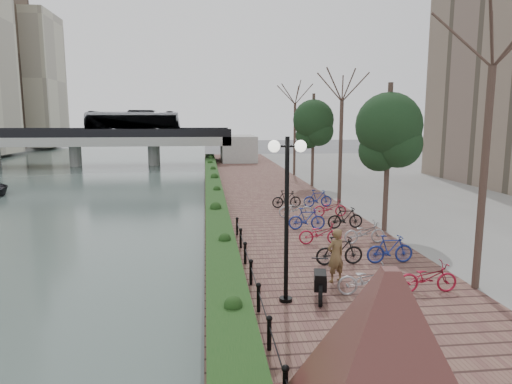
{
  "coord_description": "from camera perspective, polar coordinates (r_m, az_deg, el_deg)",
  "views": [
    {
      "loc": [
        0.1,
        -10.13,
        5.44
      ],
      "look_at": [
        2.47,
        11.29,
        2.0
      ],
      "focal_mm": 32.0,
      "sensor_mm": 36.0,
      "label": 1
    }
  ],
  "objects": [
    {
      "name": "ground",
      "position": [
        11.5,
        -6.43,
        -19.23
      ],
      "size": [
        220.0,
        220.0,
        0.0
      ],
      "primitive_type": "plane",
      "color": "#59595B",
      "rests_on": "ground"
    },
    {
      "name": "river_water",
      "position": [
        38.63,
        -29.25,
        -0.18
      ],
      "size": [
        30.0,
        130.0,
        0.02
      ],
      "primitive_type": "cube",
      "color": "#495B56",
      "rests_on": "ground"
    },
    {
      "name": "promenade",
      "position": [
        28.39,
        1.68,
        -1.47
      ],
      "size": [
        8.0,
        75.0,
        0.5
      ],
      "primitive_type": "cube",
      "color": "brown",
      "rests_on": "ground"
    },
    {
      "name": "inland_pavement",
      "position": [
        34.45,
        29.07,
        -0.75
      ],
      "size": [
        24.0,
        75.0,
        0.5
      ],
      "primitive_type": "cube",
      "color": "slate",
      "rests_on": "ground"
    },
    {
      "name": "hedge",
      "position": [
        30.49,
        -5.31,
        0.28
      ],
      "size": [
        1.1,
        56.0,
        0.6
      ],
      "primitive_type": "cube",
      "color": "#173814",
      "rests_on": "promenade"
    },
    {
      "name": "chain_fence",
      "position": [
        13.04,
        -0.2,
        -11.55
      ],
      "size": [
        0.1,
        14.1,
        0.7
      ],
      "color": "black",
      "rests_on": "promenade"
    },
    {
      "name": "granite_monument",
      "position": [
        7.18,
        15.97,
        -20.18
      ],
      "size": [
        5.56,
        5.56,
        2.92
      ],
      "color": "#4C2320",
      "rests_on": "promenade"
    },
    {
      "name": "lamppost",
      "position": [
        12.05,
        3.89,
        1.1
      ],
      "size": [
        1.02,
        0.32,
        4.5
      ],
      "color": "black",
      "rests_on": "promenade"
    },
    {
      "name": "motorcycle",
      "position": [
        13.11,
        8.01,
        -10.91
      ],
      "size": [
        0.82,
        1.62,
        0.97
      ],
      "primitive_type": null,
      "rotation": [
        0.0,
        0.0,
        -0.23
      ],
      "color": "black",
      "rests_on": "promenade"
    },
    {
      "name": "pedestrian",
      "position": [
        14.25,
        9.93,
        -7.81
      ],
      "size": [
        0.72,
        0.61,
        1.67
      ],
      "primitive_type": "imported",
      "rotation": [
        0.0,
        0.0,
        3.55
      ],
      "color": "brown",
      "rests_on": "promenade"
    },
    {
      "name": "bicycle_parking",
      "position": [
        19.65,
        9.83,
        -4.21
      ],
      "size": [
        2.4,
        14.69,
        1.0
      ],
      "color": "#9B9A9E",
      "rests_on": "promenade"
    },
    {
      "name": "street_trees",
      "position": [
        24.21,
        12.79,
        4.69
      ],
      "size": [
        3.2,
        37.12,
        6.8
      ],
      "color": "#382821",
      "rests_on": "promenade"
    },
    {
      "name": "bridge",
      "position": [
        56.85,
        -20.4,
        6.42
      ],
      "size": [
        36.0,
        10.77,
        6.5
      ],
      "color": "#9E9D99",
      "rests_on": "ground"
    }
  ]
}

